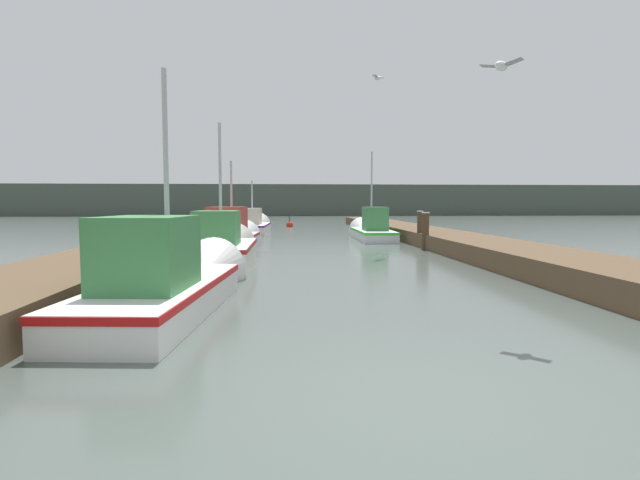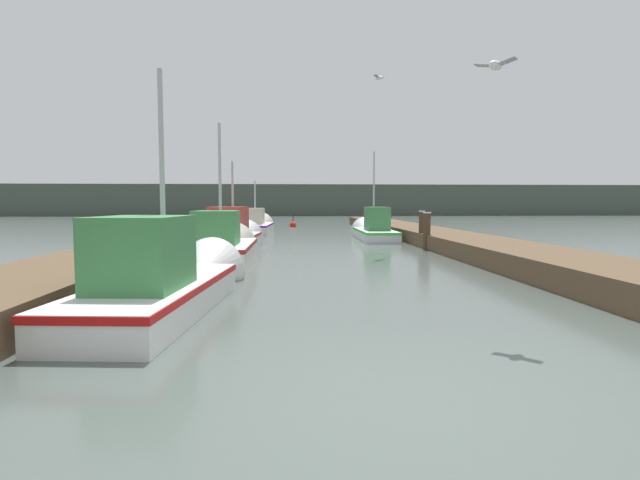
{
  "view_description": "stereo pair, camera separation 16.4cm",
  "coord_description": "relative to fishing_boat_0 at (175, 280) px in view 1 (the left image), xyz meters",
  "views": [
    {
      "loc": [
        -1.14,
        -4.14,
        1.73
      ],
      "look_at": [
        -0.02,
        10.22,
        0.64
      ],
      "focal_mm": 28.0,
      "sensor_mm": 36.0,
      "label": 1
    },
    {
      "loc": [
        -0.98,
        -4.16,
        1.73
      ],
      "look_at": [
        -0.02,
        10.22,
        0.64
      ],
      "focal_mm": 28.0,
      "sensor_mm": 36.0,
      "label": 2
    }
  ],
  "objects": [
    {
      "name": "fishing_boat_1",
      "position": [
        0.17,
        5.23,
        0.04
      ],
      "size": [
        1.75,
        4.52,
        4.29
      ],
      "rotation": [
        0.0,
        0.0,
        -0.01
      ],
      "color": "silver",
      "rests_on": "ground_plane"
    },
    {
      "name": "distant_shore_ridge",
      "position": [
        2.91,
        62.81,
        1.56
      ],
      "size": [
        120.0,
        16.0,
        4.01
      ],
      "color": "#424C42",
      "rests_on": "ground_plane"
    },
    {
      "name": "fishing_boat_2",
      "position": [
        0.01,
        9.92,
        0.02
      ],
      "size": [
        1.92,
        5.46,
        3.66
      ],
      "rotation": [
        0.0,
        0.0,
        -0.07
      ],
      "color": "silver",
      "rests_on": "ground_plane"
    },
    {
      "name": "mooring_piling_1",
      "position": [
        7.16,
        10.62,
        0.27
      ],
      "size": [
        0.26,
        0.26,
        1.41
      ],
      "color": "#473523",
      "rests_on": "ground_plane"
    },
    {
      "name": "channel_buoy",
      "position": [
        2.37,
        27.03,
        -0.3
      ],
      "size": [
        0.48,
        0.48,
        0.98
      ],
      "color": "red",
      "rests_on": "ground_plane"
    },
    {
      "name": "dock_right",
      "position": [
        8.19,
        11.73,
        -0.17
      ],
      "size": [
        2.37,
        40.0,
        0.54
      ],
      "color": "brown",
      "rests_on": "ground_plane"
    },
    {
      "name": "ground_plane",
      "position": [
        2.91,
        -4.27,
        -0.44
      ],
      "size": [
        200.0,
        200.0,
        0.0
      ],
      "color": "#47514C"
    },
    {
      "name": "fishing_boat_0",
      "position": [
        0.0,
        0.0,
        0.0
      ],
      "size": [
        2.02,
        5.86,
        4.26
      ],
      "rotation": [
        0.0,
        0.0,
        -0.1
      ],
      "color": "silver",
      "rests_on": "ground_plane"
    },
    {
      "name": "mooring_piling_0",
      "position": [
        6.97,
        17.55,
        0.19
      ],
      "size": [
        0.27,
        0.27,
        1.25
      ],
      "color": "#473523",
      "rests_on": "ground_plane"
    },
    {
      "name": "fishing_boat_4",
      "position": [
        0.15,
        20.51,
        -0.04
      ],
      "size": [
        2.03,
        5.79,
        3.53
      ],
      "rotation": [
        0.0,
        0.0,
        -0.05
      ],
      "color": "silver",
      "rests_on": "ground_plane"
    },
    {
      "name": "mooring_piling_2",
      "position": [
        7.03,
        9.42,
        0.25
      ],
      "size": [
        0.31,
        0.31,
        1.37
      ],
      "color": "#473523",
      "rests_on": "ground_plane"
    },
    {
      "name": "seagull_lead",
      "position": [
        5.01,
        8.32,
        5.42
      ],
      "size": [
        0.45,
        0.49,
        0.12
      ],
      "rotation": [
        0.0,
        0.0,
        3.99
      ],
      "color": "white"
    },
    {
      "name": "seagull_1",
      "position": [
        4.69,
        -1.86,
        3.1
      ],
      "size": [
        0.47,
        0.47,
        0.12
      ],
      "rotation": [
        0.0,
        0.0,
        5.51
      ],
      "color": "white"
    },
    {
      "name": "fishing_boat_3",
      "position": [
        6.01,
        15.1,
        -0.03
      ],
      "size": [
        1.6,
        6.15,
        4.55
      ],
      "rotation": [
        0.0,
        0.0,
        -0.02
      ],
      "color": "silver",
      "rests_on": "ground_plane"
    },
    {
      "name": "dock_left",
      "position": [
        -2.36,
        11.73,
        -0.17
      ],
      "size": [
        2.37,
        40.0,
        0.54
      ],
      "color": "brown",
      "rests_on": "ground_plane"
    }
  ]
}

